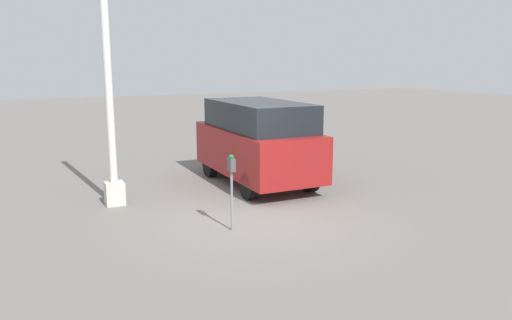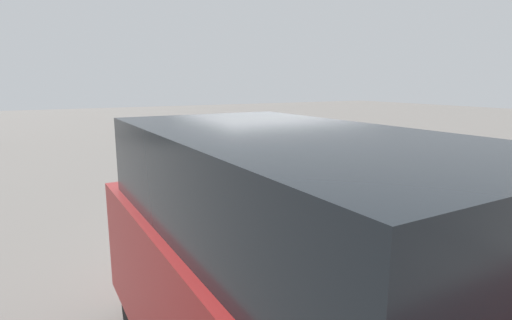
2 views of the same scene
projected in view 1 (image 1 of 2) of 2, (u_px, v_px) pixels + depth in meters
name	position (u px, v px, depth m)	size (l,w,h in m)	color
ground_plane	(250.00, 218.00, 10.94)	(80.00, 80.00, 0.00)	slate
parking_meter_near	(231.00, 175.00, 9.94)	(0.20, 0.11, 1.57)	gray
lamp_post	(110.00, 117.00, 11.57)	(0.44, 0.44, 5.92)	beige
parked_van	(258.00, 140.00, 13.76)	(4.50, 2.06, 2.31)	maroon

